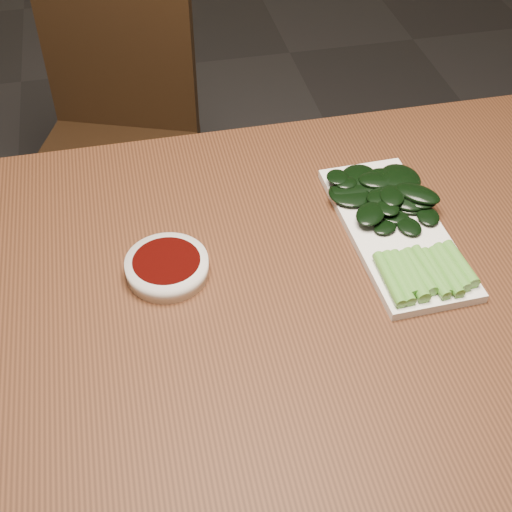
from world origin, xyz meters
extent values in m
cube|color=#4B2815|center=(0.00, 0.00, 0.73)|extent=(1.40, 0.80, 0.04)
cylinder|color=#4B2815|center=(0.64, 0.34, 0.35)|extent=(0.05, 0.05, 0.71)
cube|color=black|center=(-0.22, 0.77, 0.43)|extent=(0.48, 0.48, 0.04)
cylinder|color=black|center=(-0.42, 0.68, 0.21)|extent=(0.04, 0.04, 0.41)
cylinder|color=black|center=(-0.13, 0.57, 0.21)|extent=(0.04, 0.04, 0.41)
cylinder|color=black|center=(-0.31, 0.97, 0.21)|extent=(0.04, 0.04, 0.41)
cylinder|color=black|center=(-0.02, 0.86, 0.21)|extent=(0.04, 0.04, 0.41)
cube|color=black|center=(-0.16, 0.92, 0.67)|extent=(0.36, 0.16, 0.44)
cylinder|color=white|center=(-0.14, 0.06, 0.76)|extent=(0.12, 0.12, 0.03)
cylinder|color=#330604|center=(-0.14, 0.06, 0.78)|extent=(0.10, 0.10, 0.00)
cube|color=white|center=(0.21, 0.07, 0.76)|extent=(0.15, 0.33, 0.01)
cylinder|color=#5A9F37|center=(0.16, -0.04, 0.77)|extent=(0.02, 0.10, 0.02)
cylinder|color=#5A9F37|center=(0.17, -0.04, 0.77)|extent=(0.02, 0.10, 0.02)
cylinder|color=#5A9F37|center=(0.18, -0.03, 0.77)|extent=(0.02, 0.08, 0.02)
cylinder|color=#5A9F37|center=(0.19, -0.04, 0.77)|extent=(0.02, 0.09, 0.02)
cylinder|color=#5A9F37|center=(0.20, -0.04, 0.77)|extent=(0.03, 0.09, 0.02)
cylinder|color=#5A9F37|center=(0.22, -0.04, 0.77)|extent=(0.02, 0.10, 0.02)
cylinder|color=#5A9F37|center=(0.23, -0.04, 0.77)|extent=(0.02, 0.09, 0.01)
cylinder|color=#5A9F37|center=(0.24, -0.04, 0.77)|extent=(0.02, 0.09, 0.02)
cylinder|color=#5A9F37|center=(0.25, -0.04, 0.77)|extent=(0.02, 0.09, 0.02)
cylinder|color=#5A9F37|center=(0.27, -0.03, 0.77)|extent=(0.02, 0.09, 0.02)
ellipsoid|color=black|center=(0.17, 0.17, 0.77)|extent=(0.09, 0.07, 0.01)
ellipsoid|color=black|center=(0.25, 0.11, 0.77)|extent=(0.07, 0.07, 0.01)
ellipsoid|color=black|center=(0.23, 0.17, 0.78)|extent=(0.07, 0.07, 0.01)
ellipsoid|color=black|center=(0.22, 0.18, 0.78)|extent=(0.05, 0.05, 0.01)
ellipsoid|color=black|center=(0.15, 0.19, 0.78)|extent=(0.04, 0.05, 0.01)
ellipsoid|color=black|center=(0.26, 0.12, 0.78)|extent=(0.08, 0.08, 0.01)
ellipsoid|color=black|center=(0.16, 0.15, 0.77)|extent=(0.10, 0.10, 0.01)
ellipsoid|color=black|center=(0.16, 0.17, 0.78)|extent=(0.04, 0.03, 0.01)
ellipsoid|color=black|center=(0.26, 0.11, 0.78)|extent=(0.06, 0.06, 0.01)
ellipsoid|color=black|center=(0.25, 0.15, 0.77)|extent=(0.05, 0.05, 0.01)
ellipsoid|color=black|center=(0.21, 0.16, 0.77)|extent=(0.06, 0.07, 0.01)
ellipsoid|color=black|center=(0.17, 0.09, 0.78)|extent=(0.07, 0.07, 0.01)
ellipsoid|color=black|center=(0.22, 0.12, 0.78)|extent=(0.05, 0.06, 0.01)
ellipsoid|color=black|center=(0.21, 0.17, 0.78)|extent=(0.07, 0.06, 0.01)
ellipsoid|color=black|center=(0.25, 0.16, 0.78)|extent=(0.07, 0.08, 0.01)
ellipsoid|color=black|center=(0.24, 0.13, 0.77)|extent=(0.09, 0.09, 0.02)
ellipsoid|color=black|center=(0.26, 0.13, 0.77)|extent=(0.05, 0.06, 0.01)
ellipsoid|color=black|center=(0.21, 0.13, 0.78)|extent=(0.07, 0.05, 0.01)
ellipsoid|color=black|center=(0.19, 0.19, 0.78)|extent=(0.08, 0.08, 0.01)
ellipsoid|color=black|center=(0.20, 0.10, 0.78)|extent=(0.04, 0.04, 0.01)
ellipsoid|color=black|center=(0.21, 0.09, 0.77)|extent=(0.05, 0.05, 0.01)
ellipsoid|color=black|center=(0.26, 0.08, 0.77)|extent=(0.04, 0.05, 0.01)
ellipsoid|color=black|center=(0.19, 0.07, 0.77)|extent=(0.05, 0.04, 0.01)
ellipsoid|color=black|center=(0.22, 0.06, 0.77)|extent=(0.04, 0.05, 0.01)
camera|label=1|loc=(-0.17, -0.68, 1.49)|focal=50.00mm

